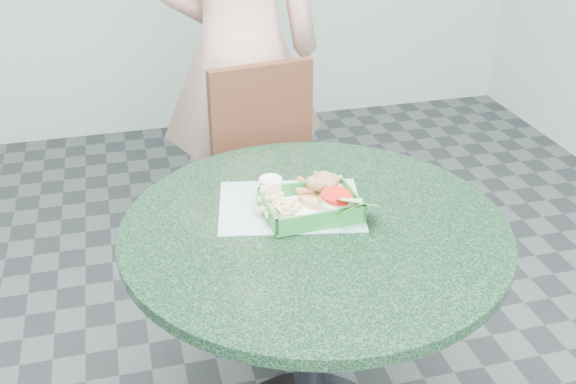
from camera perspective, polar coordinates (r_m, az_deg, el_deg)
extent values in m
cylinder|color=#26262E|center=(1.93, 2.04, -12.61)|extent=(0.10, 0.10, 0.70)
cylinder|color=#344E3A|center=(1.71, 2.25, -3.69)|extent=(0.98, 0.98, 0.03)
cube|color=#372517|center=(2.37, -1.20, -1.60)|extent=(0.38, 0.38, 0.04)
cube|color=#372517|center=(2.41, -2.23, 5.54)|extent=(0.38, 0.04, 0.46)
cube|color=#372517|center=(2.35, -4.09, -9.01)|extent=(0.04, 0.04, 0.43)
cube|color=#372517|center=(2.41, 3.56, -7.81)|extent=(0.04, 0.04, 0.43)
cube|color=#372517|center=(2.61, -5.47, -4.74)|extent=(0.04, 0.04, 0.43)
cube|color=#372517|center=(2.67, 1.42, -3.77)|extent=(0.04, 0.04, 0.43)
imported|color=beige|center=(2.54, -4.23, 14.97)|extent=(0.78, 0.53, 2.09)
cube|color=#93B8B6|center=(1.78, 0.20, -1.73)|extent=(0.42, 0.35, 0.00)
cube|color=#217E30|center=(1.74, 1.90, -2.26)|extent=(0.24, 0.17, 0.01)
cube|color=white|center=(1.74, 1.90, -2.09)|extent=(0.22, 0.16, 0.00)
cube|color=#217E30|center=(1.79, 1.17, -0.27)|extent=(0.24, 0.01, 0.04)
cube|color=#217E30|center=(1.66, 2.72, -2.97)|extent=(0.24, 0.01, 0.04)
cube|color=#217E30|center=(1.76, 5.48, -1.08)|extent=(0.01, 0.17, 0.04)
cube|color=#217E30|center=(1.70, -1.78, -2.07)|extent=(0.01, 0.17, 0.04)
cylinder|color=tan|center=(1.78, 3.02, -0.81)|extent=(0.13, 0.13, 0.02)
cylinder|color=silver|center=(1.78, -1.35, 0.20)|extent=(0.06, 0.06, 0.03)
cylinder|color=white|center=(1.78, -1.36, 0.69)|extent=(0.05, 0.05, 0.00)
cylinder|color=beige|center=(1.72, 4.11, -1.80)|extent=(0.09, 0.09, 0.03)
torus|color=white|center=(1.71, 4.13, -1.27)|extent=(0.08, 0.08, 0.01)
cylinder|color=red|center=(1.71, 4.15, -1.01)|extent=(0.08, 0.08, 0.01)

